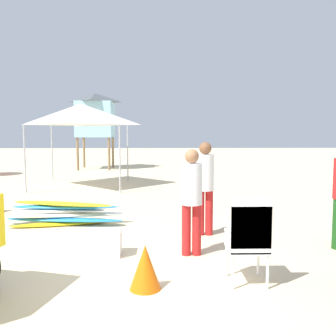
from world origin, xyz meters
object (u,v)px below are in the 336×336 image
Objects in this scene: lifeguard_near_center at (192,195)px; lifeguard_far_right at (205,182)px; popup_canopy at (81,114)px; lifeguard_tower at (95,115)px; surfboard_pile at (63,213)px; traffic_cone_far at (145,267)px; stacked_plastic_chairs at (249,234)px; cooler_box at (104,243)px.

lifeguard_far_right is (0.34, 1.12, 0.05)m from lifeguard_near_center.
popup_canopy is 0.76× the size of lifeguard_tower.
lifeguard_far_right reaches higher than surfboard_pile.
lifeguard_far_right is 2.66m from traffic_cone_far.
popup_canopy is (-3.18, 7.41, 1.58)m from lifeguard_near_center.
lifeguard_far_right is 0.44× the size of lifeguard_tower.
popup_canopy is 9.28m from traffic_cone_far.
lifeguard_far_right is at bearing 72.93° from lifeguard_near_center.
lifeguard_far_right is (2.82, -0.82, 0.75)m from surfboard_pile.
popup_canopy is at bearing 106.22° from traffic_cone_far.
traffic_cone_far is (-1.27, -0.07, -0.38)m from stacked_plastic_chairs.
lifeguard_near_center is 0.42× the size of lifeguard_tower.
popup_canopy is 6.36m from lifeguard_tower.
lifeguard_far_right is 3.27× the size of cooler_box.
lifeguard_tower is 7.14× the size of traffic_cone_far.
surfboard_pile is at bearing -82.61° from popup_canopy.
lifeguard_far_right is at bearing -16.17° from surfboard_pile.
lifeguard_tower is at bearing 96.28° from surfboard_pile.
surfboard_pile is at bearing 163.83° from lifeguard_far_right.
lifeguard_tower reaches higher than surfboard_pile.
traffic_cone_far is at bearing -73.78° from popup_canopy.
lifeguard_far_right is 0.58× the size of popup_canopy.
traffic_cone_far is 1.43m from cooler_box.
traffic_cone_far is (1.81, -3.18, 0.03)m from surfboard_pile.
lifeguard_tower reaches higher than stacked_plastic_chairs.
lifeguard_tower is (-3.77, 13.73, 1.85)m from lifeguard_near_center.
lifeguard_far_right reaches higher than cooler_box.
cooler_box is at bearing -146.96° from lifeguard_far_right.
lifeguard_tower is at bearing 106.35° from stacked_plastic_chairs.
popup_canopy is (-3.53, 6.29, 1.52)m from lifeguard_far_right.
stacked_plastic_chairs is at bearing -62.76° from lifeguard_near_center.
lifeguard_far_right is (-0.25, 2.29, 0.34)m from stacked_plastic_chairs.
lifeguard_far_right is 13.38m from lifeguard_tower.
surfboard_pile is at bearing 119.62° from traffic_cone_far.
lifeguard_near_center is 1.18m from lifeguard_far_right.
popup_canopy is at bearing 97.39° from surfboard_pile.
traffic_cone_far reaches higher than surfboard_pile.
stacked_plastic_chairs is 0.43× the size of surfboard_pile.
surfboard_pile is at bearing -83.72° from lifeguard_tower.
popup_canopy is 5.46× the size of traffic_cone_far.
lifeguard_tower is at bearing 108.07° from lifeguard_far_right.
traffic_cone_far is (3.10, -14.97, -2.51)m from lifeguard_tower.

